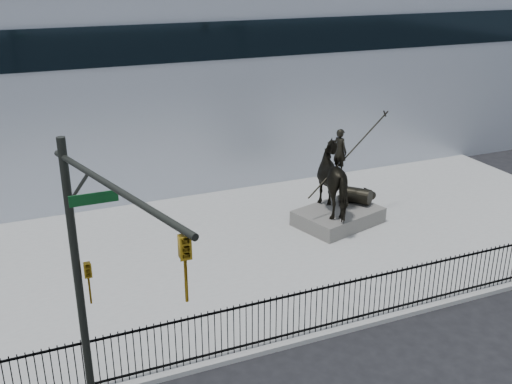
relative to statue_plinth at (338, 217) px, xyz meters
name	(u,v)px	position (x,y,z in m)	size (l,w,h in m)	color
ground	(355,356)	(-3.92, -7.63, -0.46)	(120.00, 120.00, 0.00)	black
plaza	(256,249)	(-3.92, -0.63, -0.38)	(30.00, 12.00, 0.15)	#999996
building	(161,74)	(-3.92, 12.37, 4.04)	(44.00, 14.00, 9.00)	#B1B7C1
picket_fence	(333,305)	(-3.92, -6.38, 0.44)	(22.10, 0.10, 1.50)	black
statue_plinth	(338,217)	(0.00, 0.00, 0.00)	(3.28, 2.26, 0.62)	#615F59
equestrian_statue	(341,179)	(0.06, 0.02, 1.60)	(4.07, 3.11, 3.57)	black
traffic_signal_left	(95,288)	(-10.67, -8.26, 3.57)	(1.52, 4.84, 7.00)	black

